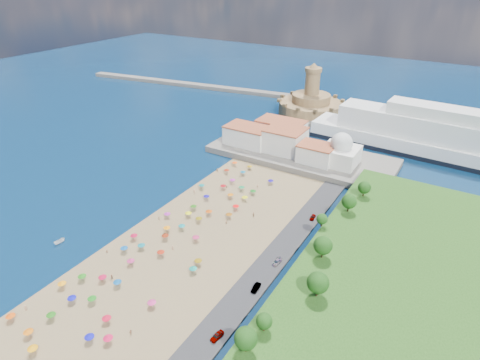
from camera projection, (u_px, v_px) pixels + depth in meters
The scene contains 13 objects.
ground at pixel (196, 224), 147.83m from camera, with size 700.00×700.00×0.00m, color #071938.
terrace at pixel (301, 155), 197.61m from camera, with size 90.00×36.00×3.00m, color #59544C.
jetty at pixel (290, 126), 234.21m from camera, with size 18.00×70.00×2.40m, color #59544C.
breakwater at pixel (200, 86), 312.88m from camera, with size 200.00×7.00×2.60m, color #59544C.
waterfront_buildings at pixel (278, 138), 201.05m from camera, with size 57.00×29.00×11.00m.
domed_building at pixel (340, 152), 183.44m from camera, with size 16.00×16.00×15.00m.
fortress at pixel (311, 104), 254.25m from camera, with size 40.00×40.00×32.40m.
cruise_ship at pixel (454, 142), 192.90m from camera, with size 141.94×27.63×30.82m.
beach_parasols at pixel (175, 231), 140.06m from camera, with size 32.61×116.90×2.20m.
beachgoers at pixel (192, 220), 148.29m from camera, with size 33.87×98.11×1.89m.
moored_boats at pixel (21, 266), 125.61m from camera, with size 3.96×30.02×1.66m.
parked_cars at pixel (267, 274), 121.84m from camera, with size 2.16×67.70×1.42m.
hillside_trees at pixel (312, 261), 113.58m from camera, with size 15.65×107.64×7.61m.
Camera 1 is at (77.61, -96.50, 83.96)m, focal length 30.00 mm.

